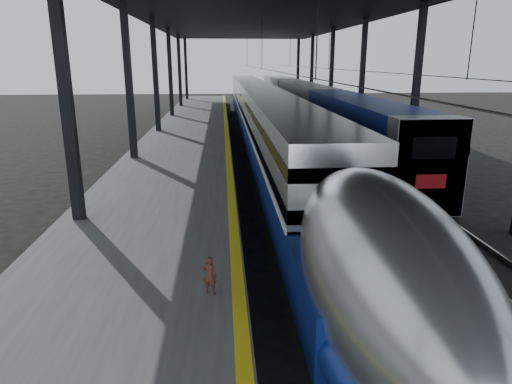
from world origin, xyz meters
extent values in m
plane|color=black|center=(0.00, 0.00, 0.00)|extent=(160.00, 160.00, 0.00)
cube|color=#4C4C4F|center=(-3.50, 20.00, 0.50)|extent=(6.00, 80.00, 1.00)
cube|color=yellow|center=(-0.70, 20.00, 1.00)|extent=(0.30, 80.00, 0.01)
cube|color=slate|center=(1.28, 20.00, 0.08)|extent=(0.08, 80.00, 0.16)
cube|color=slate|center=(2.72, 20.00, 0.08)|extent=(0.08, 80.00, 0.16)
cube|color=slate|center=(6.28, 20.00, 0.08)|extent=(0.08, 80.00, 0.16)
cube|color=slate|center=(7.72, 20.00, 0.08)|extent=(0.08, 80.00, 0.16)
cube|color=black|center=(-5.80, 5.00, 4.50)|extent=(0.35, 0.35, 9.00)
cube|color=black|center=(-5.80, 15.00, 4.50)|extent=(0.35, 0.35, 9.00)
cube|color=black|center=(9.60, 15.00, 4.50)|extent=(0.35, 0.35, 9.00)
cube|color=black|center=(-5.80, 25.00, 4.50)|extent=(0.35, 0.35, 9.00)
cube|color=black|center=(9.60, 25.00, 4.50)|extent=(0.35, 0.35, 9.00)
cube|color=black|center=(-5.80, 35.00, 4.50)|extent=(0.35, 0.35, 9.00)
cube|color=black|center=(9.60, 35.00, 4.50)|extent=(0.35, 0.35, 9.00)
cube|color=black|center=(-5.80, 45.00, 4.50)|extent=(0.35, 0.35, 9.00)
cube|color=black|center=(9.60, 45.00, 4.50)|extent=(0.35, 0.35, 9.00)
cube|color=black|center=(-5.80, 55.00, 4.50)|extent=(0.35, 0.35, 9.00)
cube|color=black|center=(9.60, 55.00, 4.50)|extent=(0.35, 0.35, 9.00)
cube|color=black|center=(1.90, 20.00, 9.25)|extent=(18.00, 75.00, 0.45)
cylinder|color=slate|center=(2.00, 20.00, 5.50)|extent=(0.03, 74.00, 0.03)
cylinder|color=slate|center=(7.00, 20.00, 5.50)|extent=(0.03, 74.00, 0.03)
cube|color=#B1B3B9|center=(2.00, 29.65, 2.19)|extent=(2.76, 57.00, 3.81)
cube|color=navy|center=(2.00, 28.15, 1.00)|extent=(2.84, 62.00, 1.48)
cube|color=silver|center=(2.00, 29.65, 1.76)|extent=(2.86, 57.00, 0.10)
cube|color=black|center=(2.00, 29.65, 3.28)|extent=(2.80, 57.00, 0.40)
cube|color=black|center=(2.00, 29.65, 2.19)|extent=(2.80, 57.00, 0.40)
ellipsoid|color=#B1B3B9|center=(2.00, -1.85, 2.05)|extent=(2.76, 8.40, 3.81)
ellipsoid|color=navy|center=(2.00, -1.85, 0.95)|extent=(2.84, 8.40, 1.62)
ellipsoid|color=black|center=(2.00, -4.45, 2.81)|extent=(1.43, 2.20, 0.86)
cube|color=black|center=(2.00, -1.85, 0.20)|extent=(2.09, 2.60, 0.40)
cube|color=black|center=(2.00, 20.15, 0.20)|extent=(2.09, 2.60, 0.40)
cube|color=navy|center=(7.00, 15.78, 2.02)|extent=(2.83, 18.00, 3.84)
cube|color=#909398|center=(7.00, 7.38, 2.02)|extent=(2.88, 1.20, 3.89)
cube|color=black|center=(7.00, 6.76, 2.88)|extent=(1.72, 0.06, 0.86)
cube|color=#9A0B10|center=(7.00, 6.76, 1.57)|extent=(1.21, 0.06, 0.56)
cube|color=#909398|center=(7.00, 34.78, 2.02)|extent=(2.83, 18.00, 3.84)
cube|color=#909398|center=(7.00, 53.78, 2.02)|extent=(2.83, 18.00, 3.84)
cube|color=black|center=(7.00, 9.78, 0.18)|extent=(2.22, 2.40, 0.36)
cube|color=black|center=(7.00, 31.78, 0.18)|extent=(2.22, 2.40, 0.36)
imported|color=#462217|center=(-1.34, -0.44, 1.45)|extent=(0.38, 0.31, 0.90)
camera|label=1|loc=(-0.98, -9.75, 6.05)|focal=32.00mm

